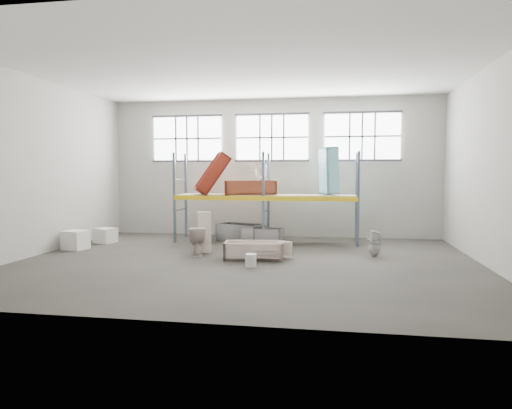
% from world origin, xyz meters
% --- Properties ---
extents(floor, '(12.00, 10.00, 0.10)m').
position_xyz_m(floor, '(0.00, 0.00, -0.05)').
color(floor, '#45413B').
rests_on(floor, ground).
extents(ceiling, '(12.00, 10.00, 0.10)m').
position_xyz_m(ceiling, '(0.00, 0.00, 5.05)').
color(ceiling, silver).
rests_on(ceiling, ground).
extents(wall_back, '(12.00, 0.10, 5.00)m').
position_xyz_m(wall_back, '(0.00, 5.05, 2.50)').
color(wall_back, '#9D9B92').
rests_on(wall_back, ground).
extents(wall_front, '(12.00, 0.10, 5.00)m').
position_xyz_m(wall_front, '(0.00, -5.05, 2.50)').
color(wall_front, '#B0AEA3').
rests_on(wall_front, ground).
extents(wall_left, '(0.10, 10.00, 5.00)m').
position_xyz_m(wall_left, '(-6.05, 0.00, 2.50)').
color(wall_left, '#A19F95').
rests_on(wall_left, ground).
extents(wall_right, '(0.10, 10.00, 5.00)m').
position_xyz_m(wall_right, '(6.05, 0.00, 2.50)').
color(wall_right, '#A2A197').
rests_on(wall_right, ground).
extents(window_left, '(2.60, 0.04, 1.60)m').
position_xyz_m(window_left, '(-3.20, 4.94, 3.60)').
color(window_left, white).
rests_on(window_left, wall_back).
extents(window_mid, '(2.60, 0.04, 1.60)m').
position_xyz_m(window_mid, '(0.00, 4.94, 3.60)').
color(window_mid, white).
rests_on(window_mid, wall_back).
extents(window_right, '(2.60, 0.04, 1.60)m').
position_xyz_m(window_right, '(3.20, 4.94, 3.60)').
color(window_right, white).
rests_on(window_right, wall_back).
extents(rack_upright_la, '(0.08, 0.08, 3.00)m').
position_xyz_m(rack_upright_la, '(-3.00, 2.90, 1.50)').
color(rack_upright_la, slate).
rests_on(rack_upright_la, floor).
extents(rack_upright_lb, '(0.08, 0.08, 3.00)m').
position_xyz_m(rack_upright_lb, '(-3.00, 4.10, 1.50)').
color(rack_upright_lb, slate).
rests_on(rack_upright_lb, floor).
extents(rack_upright_ma, '(0.08, 0.08, 3.00)m').
position_xyz_m(rack_upright_ma, '(0.00, 2.90, 1.50)').
color(rack_upright_ma, slate).
rests_on(rack_upright_ma, floor).
extents(rack_upright_mb, '(0.08, 0.08, 3.00)m').
position_xyz_m(rack_upright_mb, '(0.00, 4.10, 1.50)').
color(rack_upright_mb, slate).
rests_on(rack_upright_mb, floor).
extents(rack_upright_ra, '(0.08, 0.08, 3.00)m').
position_xyz_m(rack_upright_ra, '(3.00, 2.90, 1.50)').
color(rack_upright_ra, slate).
rests_on(rack_upright_ra, floor).
extents(rack_upright_rb, '(0.08, 0.08, 3.00)m').
position_xyz_m(rack_upright_rb, '(3.00, 4.10, 1.50)').
color(rack_upright_rb, slate).
rests_on(rack_upright_rb, floor).
extents(rack_beam_front, '(6.00, 0.10, 0.14)m').
position_xyz_m(rack_beam_front, '(0.00, 2.90, 1.50)').
color(rack_beam_front, yellow).
rests_on(rack_beam_front, floor).
extents(rack_beam_back, '(6.00, 0.10, 0.14)m').
position_xyz_m(rack_beam_back, '(0.00, 4.10, 1.50)').
color(rack_beam_back, yellow).
rests_on(rack_beam_back, floor).
extents(shelf_deck, '(5.90, 1.10, 0.03)m').
position_xyz_m(shelf_deck, '(0.00, 3.50, 1.58)').
color(shelf_deck, gray).
rests_on(shelf_deck, floor).
extents(wet_patch, '(1.80, 1.80, 0.00)m').
position_xyz_m(wet_patch, '(0.00, 2.70, 0.00)').
color(wet_patch, black).
rests_on(wet_patch, floor).
extents(bathtub_beige, '(1.67, 0.94, 0.47)m').
position_xyz_m(bathtub_beige, '(0.13, 0.37, 0.23)').
color(bathtub_beige, beige).
rests_on(bathtub_beige, floor).
extents(cistern_spare, '(0.41, 0.24, 0.36)m').
position_xyz_m(cistern_spare, '(0.94, 0.62, 0.28)').
color(cistern_spare, beige).
rests_on(cistern_spare, bathtub_beige).
extents(sink_in_tub, '(0.50, 0.50, 0.15)m').
position_xyz_m(sink_in_tub, '(0.65, 0.46, 0.16)').
color(sink_in_tub, silver).
rests_on(sink_in_tub, bathtub_beige).
extents(toilet_beige, '(0.67, 0.90, 0.81)m').
position_xyz_m(toilet_beige, '(-1.55, 0.68, 0.41)').
color(toilet_beige, beige).
rests_on(toilet_beige, floor).
extents(cistern_tall, '(0.44, 0.35, 1.20)m').
position_xyz_m(cistern_tall, '(-1.46, 1.12, 0.60)').
color(cistern_tall, beige).
rests_on(cistern_tall, floor).
extents(toilet_white, '(0.45, 0.44, 0.74)m').
position_xyz_m(toilet_white, '(3.39, 1.36, 0.37)').
color(toilet_white, silver).
rests_on(toilet_white, floor).
extents(steel_tub_left, '(1.76, 1.32, 0.58)m').
position_xyz_m(steel_tub_left, '(-0.87, 3.54, 0.29)').
color(steel_tub_left, '#979A9E').
rests_on(steel_tub_left, floor).
extents(steel_tub_right, '(1.45, 0.83, 0.50)m').
position_xyz_m(steel_tub_right, '(-0.08, 3.18, 0.25)').
color(steel_tub_right, '#ADAEB5').
rests_on(steel_tub_right, floor).
extents(rust_tub_flat, '(1.87, 1.21, 0.48)m').
position_xyz_m(rust_tub_flat, '(-0.54, 3.52, 1.82)').
color(rust_tub_flat, '#9A512C').
rests_on(rust_tub_flat, shelf_deck).
extents(rust_tub_tilted, '(1.41, 1.15, 1.49)m').
position_xyz_m(rust_tub_tilted, '(-1.82, 3.37, 2.29)').
color(rust_tub_tilted, maroon).
rests_on(rust_tub_tilted, shelf_deck).
extents(sink_on_shelf, '(0.72, 0.63, 0.55)m').
position_xyz_m(sink_on_shelf, '(-0.23, 3.24, 2.09)').
color(sink_on_shelf, white).
rests_on(sink_on_shelf, rust_tub_flat).
extents(blue_tub_upright, '(0.73, 0.85, 1.55)m').
position_xyz_m(blue_tub_upright, '(2.07, 3.67, 2.40)').
color(blue_tub_upright, '#78BFD3').
rests_on(blue_tub_upright, shelf_deck).
extents(bucket, '(0.31, 0.31, 0.32)m').
position_xyz_m(bucket, '(0.23, -0.65, 0.16)').
color(bucket, silver).
rests_on(bucket, floor).
extents(carton_near, '(0.78, 0.71, 0.57)m').
position_xyz_m(carton_near, '(-5.50, 1.03, 0.28)').
color(carton_near, white).
rests_on(carton_near, floor).
extents(carton_far, '(0.71, 0.71, 0.48)m').
position_xyz_m(carton_far, '(-5.25, 2.42, 0.24)').
color(carton_far, beige).
rests_on(carton_far, floor).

